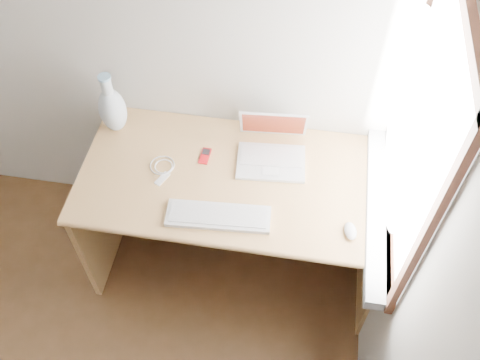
% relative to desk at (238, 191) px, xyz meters
% --- Properties ---
extents(back_wall, '(3.50, 0.04, 2.60)m').
position_rel_desk_xyz_m(back_wall, '(-1.03, 0.28, 0.75)').
color(back_wall, beige).
rests_on(back_wall, floor).
extents(window, '(0.11, 0.99, 1.10)m').
position_rel_desk_xyz_m(window, '(0.69, -0.17, 0.73)').
color(window, white).
rests_on(window, right_wall).
extents(desk, '(1.47, 0.73, 0.78)m').
position_rel_desk_xyz_m(desk, '(0.00, 0.00, 0.00)').
color(desk, tan).
rests_on(desk, floor).
extents(laptop, '(0.34, 0.29, 0.22)m').
position_rel_desk_xyz_m(laptop, '(0.16, 0.07, 0.28)').
color(laptop, silver).
rests_on(laptop, desk).
extents(external_keyboard, '(0.47, 0.17, 0.02)m').
position_rel_desk_xyz_m(external_keyboard, '(-0.03, -0.32, 0.24)').
color(external_keyboard, white).
rests_on(external_keyboard, desk).
extents(mouse, '(0.07, 0.10, 0.03)m').
position_rel_desk_xyz_m(mouse, '(0.54, -0.31, 0.24)').
color(mouse, silver).
rests_on(mouse, desk).
extents(ipod, '(0.05, 0.10, 0.01)m').
position_rel_desk_xyz_m(ipod, '(-0.16, 0.01, 0.23)').
color(ipod, '#A10B11').
rests_on(ipod, desk).
extents(cable_coil, '(0.13, 0.13, 0.01)m').
position_rel_desk_xyz_m(cable_coil, '(-0.35, -0.08, 0.23)').
color(cable_coil, white).
rests_on(cable_coil, desk).
extents(remote, '(0.06, 0.09, 0.01)m').
position_rel_desk_xyz_m(remote, '(-0.33, -0.15, 0.23)').
color(remote, white).
rests_on(remote, desk).
extents(vase, '(0.13, 0.13, 0.34)m').
position_rel_desk_xyz_m(vase, '(-0.64, 0.13, 0.36)').
color(vase, silver).
rests_on(vase, desk).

